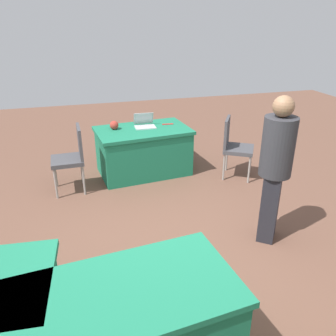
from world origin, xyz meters
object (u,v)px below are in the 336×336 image
table_foreground (143,151)px  chair_near_front (72,155)px  scissors_red (168,124)px  yarn_ball (114,125)px  table_mid_right (122,333)px  person_presenter (275,164)px  laptop_silver (145,124)px  chair_tucked_right (234,144)px

table_foreground → chair_near_front: chair_near_front is taller
scissors_red → yarn_ball: bearing=-173.5°
chair_near_front → yarn_ball: 0.84m
chair_near_front → scissors_red: (-1.54, -0.47, 0.19)m
table_mid_right → person_presenter: size_ratio=1.01×
yarn_ball → scissors_red: bearing=-177.9°
table_foreground → person_presenter: size_ratio=0.92×
person_presenter → scissors_red: (0.54, -2.28, -0.18)m
chair_near_front → person_presenter: 2.78m
laptop_silver → table_foreground: bearing=64.1°
table_mid_right → scissors_red: size_ratio=9.19×
table_foreground → yarn_ball: bearing=-13.0°
table_foreground → person_presenter: 2.42m
table_foreground → table_mid_right: size_ratio=0.91×
table_foreground → laptop_silver: bearing=-117.8°
yarn_ball → scissors_red: 0.87m
yarn_ball → person_presenter: bearing=122.0°
table_mid_right → chair_tucked_right: (-2.18, -2.81, 0.17)m
table_mid_right → person_presenter: bearing=-147.2°
chair_tucked_right → table_mid_right: bearing=-6.7°
table_foreground → person_presenter: bearing=114.5°
laptop_silver → scissors_red: laptop_silver is taller
table_foreground → person_presenter: (-0.98, 2.15, 0.54)m
yarn_ball → chair_near_front: bearing=33.1°
chair_near_front → yarn_ball: bearing=-58.3°
table_mid_right → laptop_silver: laptop_silver is taller
chair_near_front → person_presenter: person_presenter is taller
table_mid_right → person_presenter: person_presenter is taller
chair_near_front → table_foreground: bearing=-74.2°
laptop_silver → table_mid_right: bearing=77.0°
person_presenter → yarn_ball: bearing=70.3°
table_foreground → chair_tucked_right: 1.43m
table_mid_right → scissors_red: scissors_red is taller
person_presenter → table_mid_right: bearing=161.0°
table_foreground → chair_tucked_right: size_ratio=1.60×
scissors_red → chair_near_front: bearing=-158.7°
laptop_silver → person_presenter: bearing=114.3°
chair_tucked_right → yarn_ball: bearing=-78.5°
table_foreground → scissors_red: (-0.44, -0.13, 0.37)m
yarn_ball → laptop_silver: bearing=-179.4°
chair_near_front → chair_tucked_right: chair_near_front is taller
person_presenter → chair_tucked_right: bearing=26.3°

